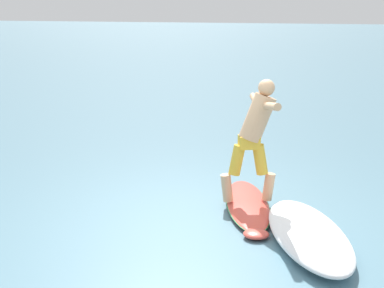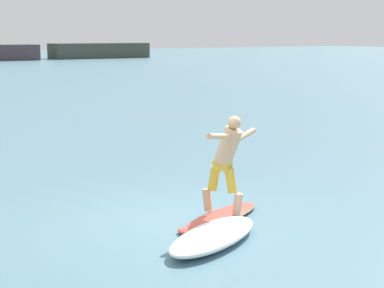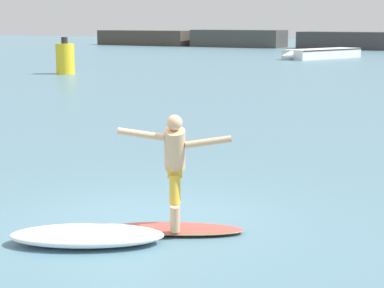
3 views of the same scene
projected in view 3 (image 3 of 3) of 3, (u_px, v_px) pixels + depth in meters
The scene contains 6 objects.
ground_plane at pixel (150, 222), 9.35m from camera, with size 200.00×200.00×0.00m, color slate.
surfboard at pixel (173, 229), 8.91m from camera, with size 2.06×1.28×0.23m.
surfer at pixel (175, 162), 8.64m from camera, with size 1.38×0.90×1.59m.
fishing_boat_near_jetty at pixel (321, 53), 51.37m from camera, with size 4.75×8.64×0.76m.
channel_marker_buoy at pixel (65, 58), 35.94m from camera, with size 1.03×1.03×2.05m.
wave_foam_at_tail at pixel (87, 236), 8.42m from camera, with size 2.16×1.63×0.23m.
Camera 3 is at (4.67, -7.68, 2.88)m, focal length 60.00 mm.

